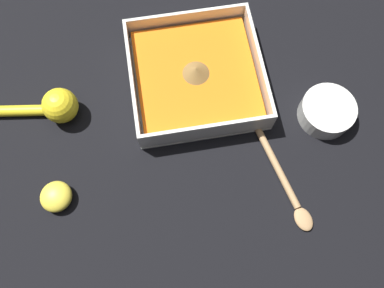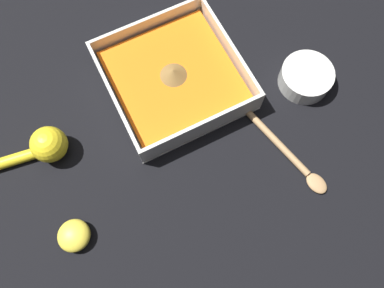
{
  "view_description": "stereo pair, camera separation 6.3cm",
  "coord_description": "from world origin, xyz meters",
  "px_view_note": "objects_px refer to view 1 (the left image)",
  "views": [
    {
      "loc": [
        -0.1,
        -0.31,
        0.62
      ],
      "look_at": [
        -0.06,
        -0.11,
        0.03
      ],
      "focal_mm": 35.0,
      "sensor_mm": 36.0,
      "label": 1
    },
    {
      "loc": [
        -0.16,
        -0.29,
        0.62
      ],
      "look_at": [
        -0.06,
        -0.11,
        0.03
      ],
      "focal_mm": 35.0,
      "sensor_mm": 36.0,
      "label": 2
    }
  ],
  "objects_px": {
    "spice_bowl": "(326,112)",
    "wooden_spoon": "(284,181)",
    "square_dish": "(196,77)",
    "lemon_squeezer": "(49,106)",
    "lemon_half": "(56,197)"
  },
  "relations": [
    {
      "from": "square_dish",
      "to": "spice_bowl",
      "type": "bearing_deg",
      "value": -26.1
    },
    {
      "from": "spice_bowl",
      "to": "wooden_spoon",
      "type": "height_order",
      "value": "spice_bowl"
    },
    {
      "from": "lemon_half",
      "to": "wooden_spoon",
      "type": "distance_m",
      "value": 0.38
    },
    {
      "from": "square_dish",
      "to": "spice_bowl",
      "type": "relative_size",
      "value": 2.45
    },
    {
      "from": "spice_bowl",
      "to": "wooden_spoon",
      "type": "xyz_separation_m",
      "value": [
        -0.1,
        -0.11,
        -0.01
      ]
    },
    {
      "from": "lemon_squeezer",
      "to": "wooden_spoon",
      "type": "bearing_deg",
      "value": -19.11
    },
    {
      "from": "lemon_squeezer",
      "to": "wooden_spoon",
      "type": "height_order",
      "value": "lemon_squeezer"
    },
    {
      "from": "spice_bowl",
      "to": "lemon_half",
      "type": "xyz_separation_m",
      "value": [
        -0.48,
        -0.07,
        -0.0
      ]
    },
    {
      "from": "spice_bowl",
      "to": "lemon_squeezer",
      "type": "relative_size",
      "value": 0.46
    },
    {
      "from": "lemon_squeezer",
      "to": "spice_bowl",
      "type": "bearing_deg",
      "value": -2.14
    },
    {
      "from": "lemon_squeezer",
      "to": "lemon_half",
      "type": "height_order",
      "value": "lemon_squeezer"
    },
    {
      "from": "spice_bowl",
      "to": "wooden_spoon",
      "type": "relative_size",
      "value": 0.47
    },
    {
      "from": "lemon_half",
      "to": "lemon_squeezer",
      "type": "bearing_deg",
      "value": 90.12
    },
    {
      "from": "square_dish",
      "to": "lemon_squeezer",
      "type": "xyz_separation_m",
      "value": [
        -0.26,
        -0.02,
        0.01
      ]
    },
    {
      "from": "wooden_spoon",
      "to": "square_dish",
      "type": "bearing_deg",
      "value": -164.88
    }
  ]
}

